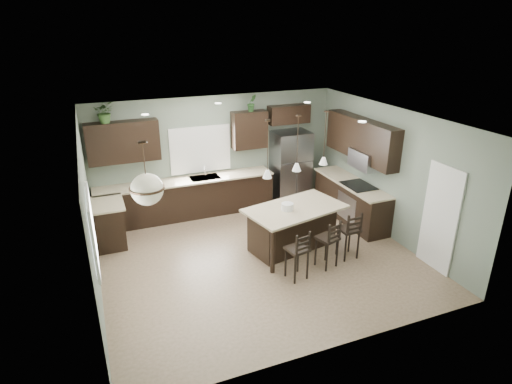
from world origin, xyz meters
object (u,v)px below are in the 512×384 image
at_px(kitchen_island, 294,228).
at_px(bar_stool_left, 297,254).
at_px(refrigerator, 290,167).
at_px(bar_stool_right, 348,234).
at_px(plant_back_left, 105,112).
at_px(serving_dish, 287,207).
at_px(bar_stool_center, 327,243).

relative_size(kitchen_island, bar_stool_left, 2.01).
bearing_deg(kitchen_island, bar_stool_left, -126.83).
distance_m(refrigerator, bar_stool_right, 3.06).
xyz_separation_m(kitchen_island, plant_back_left, (-3.27, 2.47, 2.17)).
relative_size(kitchen_island, serving_dish, 8.20).
xyz_separation_m(kitchen_island, bar_stool_right, (0.83, -0.70, 0.04)).
bearing_deg(bar_stool_center, serving_dish, 103.00).
height_order(refrigerator, bar_stool_right, refrigerator).
relative_size(kitchen_island, bar_stool_right, 1.96).
bearing_deg(bar_stool_center, bar_stool_left, 175.47).
height_order(bar_stool_left, bar_stool_center, bar_stool_center).
bearing_deg(bar_stool_right, serving_dish, 145.75).
relative_size(bar_stool_right, plant_back_left, 2.15).
bearing_deg(plant_back_left, bar_stool_center, -43.22).
relative_size(refrigerator, bar_stool_right, 1.84).
relative_size(bar_stool_left, bar_stool_right, 0.98).
distance_m(bar_stool_right, plant_back_left, 5.60).
bearing_deg(refrigerator, kitchen_island, -113.93).
bearing_deg(bar_stool_center, refrigerator, 59.76).
distance_m(refrigerator, serving_dish, 2.66).
bearing_deg(bar_stool_left, refrigerator, 55.14).
bearing_deg(refrigerator, plant_back_left, 178.01).
relative_size(kitchen_island, plant_back_left, 4.22).
bearing_deg(kitchen_island, bar_stool_right, -52.89).
relative_size(bar_stool_center, plant_back_left, 2.12).
distance_m(kitchen_island, bar_stool_right, 1.09).
relative_size(bar_stool_center, bar_stool_right, 0.98).
bearing_deg(serving_dish, bar_stool_center, -60.33).
height_order(bar_stool_center, bar_stool_right, bar_stool_right).
relative_size(bar_stool_left, plant_back_left, 2.10).
height_order(refrigerator, plant_back_left, plant_back_left).
height_order(bar_stool_right, plant_back_left, plant_back_left).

